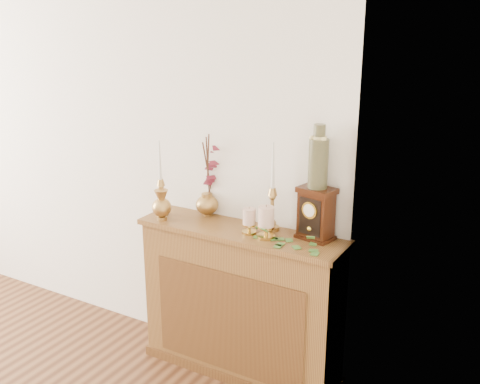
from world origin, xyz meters
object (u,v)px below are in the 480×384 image
Objects in this scene: candlestick_center at (272,202)px; ginger_jar at (211,178)px; candlestick_left at (161,191)px; mantel_clock at (316,214)px; ceramic_vase at (318,160)px; bud_vase at (162,205)px.

candlestick_center is 0.99× the size of ginger_jar.
candlestick_left is 1.60× the size of mantel_clock.
candlestick_center is at bearing -179.18° from ceramic_vase.
ginger_jar is at bearing 51.26° from bud_vase.
bud_vase is 0.99m from ceramic_vase.
candlestick_center is 1.49× the size of ceramic_vase.
bud_vase is at bearing -128.74° from ginger_jar.
ceramic_vase is at bearing 0.82° from candlestick_center.
candlestick_left is at bearing -173.27° from ceramic_vase.
ceramic_vase reaches higher than candlestick_center.
candlestick_left is 0.11m from bud_vase.
bud_vase is 0.92m from mantel_clock.
mantel_clock is at bearing -102.06° from ceramic_vase.
mantel_clock is (0.90, 0.18, 0.05)m from bud_vase.
candlestick_left is 0.91× the size of candlestick_center.
ceramic_vase is (0.26, 0.00, 0.28)m from candlestick_center.
ceramic_vase reaches higher than ginger_jar.
candlestick_center is at bearing 15.74° from bud_vase.
candlestick_center is (0.70, 0.11, 0.01)m from candlestick_left.
candlestick_left is at bearing -171.07° from candlestick_center.
candlestick_left is 0.32m from ginger_jar.
ginger_jar reaches higher than bud_vase.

